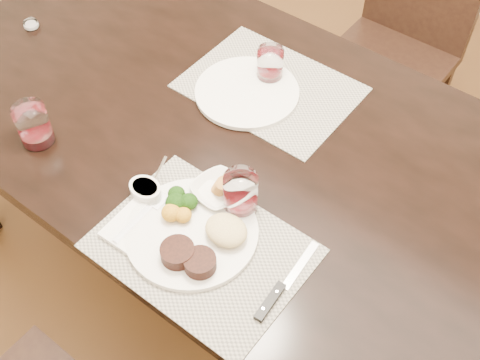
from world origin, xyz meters
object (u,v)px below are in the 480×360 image
Objects in this scene: dinner_plate at (195,234)px; cracker_bowl at (218,190)px; steak_knife at (278,292)px; chair_far at (402,37)px; wine_glass_near at (240,195)px; far_plate at (247,92)px.

dinner_plate is 0.13m from cracker_bowl.
chair_far is at bearing 99.94° from steak_knife.
wine_glass_near is (0.12, -1.13, 0.30)m from chair_far.
steak_knife is at bearing -75.84° from chair_far.
chair_far is at bearing 90.34° from dinner_plate.
chair_far is at bearing 92.70° from cracker_bowl.
chair_far is at bearing 82.62° from far_plate.
wine_glass_near is at bearing -55.05° from far_plate.
steak_knife is 0.81× the size of far_plate.
steak_knife is (0.23, -0.00, -0.01)m from dinner_plate.
far_plate is at bearing 128.94° from steak_knife.
chair_far reaches higher than steak_knife.
chair_far is 3.86× the size of steak_knife.
wine_glass_near is (0.03, 0.13, 0.03)m from dinner_plate.
dinner_plate is 1.05× the size of far_plate.
chair_far is 1.29m from dinner_plate.
steak_knife is 0.24m from wine_glass_near.
dinner_plate is at bearing -73.77° from cracker_bowl.
wine_glass_near is (-0.20, 0.13, 0.04)m from steak_knife.
wine_glass_near is at bearing 142.52° from steak_knife.
cracker_bowl is at bearing 149.58° from steak_knife.
chair_far is 0.86m from far_plate.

